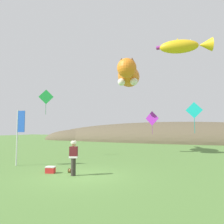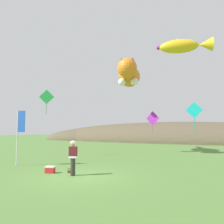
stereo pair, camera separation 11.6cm
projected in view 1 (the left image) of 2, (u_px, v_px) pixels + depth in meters
ground_plane at (80, 176)px, 11.02m from camera, size 120.00×120.00×0.00m
distant_hill_ridge at (164, 141)px, 41.07m from camera, size 56.32×15.16×7.32m
festival_attendant at (73, 157)px, 11.22m from camera, size 0.48×0.38×1.77m
kite_spool at (70, 171)px, 11.86m from camera, size 0.14×0.24×0.24m
picnic_cooler at (50, 170)px, 11.81m from camera, size 0.56×0.46×0.36m
festival_banner_pole at (19, 129)px, 14.27m from camera, size 0.66×0.08×3.62m
kite_giant_cat at (128, 76)px, 22.31m from camera, size 3.26×7.73×2.40m
kite_fish_windsock at (185, 46)px, 13.98m from camera, size 3.34×1.55×0.99m
kite_tube_streamer at (173, 45)px, 19.87m from camera, size 3.12×0.70×0.44m
kite_diamond_green at (46, 97)px, 19.08m from camera, size 1.14×0.65×2.20m
kite_diamond_teal at (194, 111)px, 13.20m from camera, size 0.99×0.12×1.89m
kite_diamond_violet at (152, 118)px, 22.14m from camera, size 1.43×0.40×2.38m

